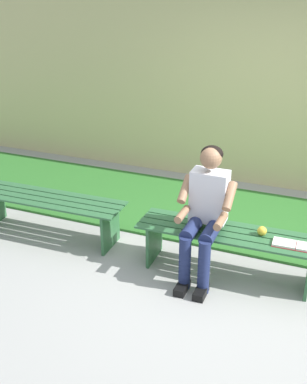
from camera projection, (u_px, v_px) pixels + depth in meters
The scene contains 8 objects.
ground_plane at pixel (85, 310), 4.11m from camera, with size 10.00×7.00×0.04m, color #9E9E99.
grass_strip at pixel (171, 205), 5.94m from camera, with size 9.00×1.63×0.03m, color #2D6B28.
brick_wall at pixel (240, 95), 6.33m from camera, with size 9.50×0.24×2.41m, color #D1C684.
bench_near at pixel (228, 242), 4.46m from camera, with size 1.75×0.49×0.46m.
bench_far at pixel (48, 206), 5.15m from camera, with size 1.75×0.49×0.46m.
person_seated at pixel (205, 210), 4.30m from camera, with size 0.50×0.69×1.27m.
apple at pixel (262, 231), 4.34m from camera, with size 0.09×0.09×0.09m, color gold.
book_open at pixel (296, 246), 4.16m from camera, with size 0.42×0.17×0.02m.
Camera 1 is at (-0.80, 3.85, 2.62)m, focal length 44.08 mm.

